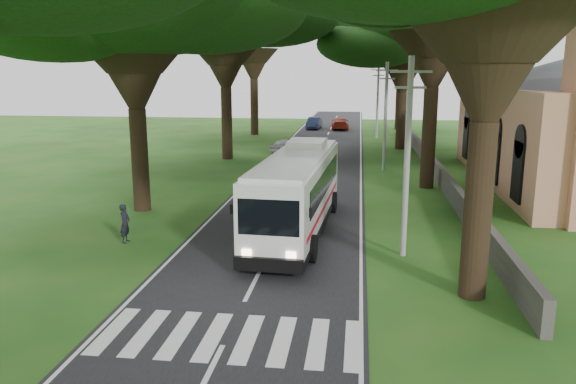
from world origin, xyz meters
name	(u,v)px	position (x,y,z in m)	size (l,w,h in m)	color
ground	(241,309)	(0.00, 0.00, 0.00)	(140.00, 140.00, 0.00)	#1A4D16
road	(310,171)	(0.00, 25.00, 0.01)	(8.00, 120.00, 0.04)	black
crosswalk	(227,338)	(0.00, -2.00, 0.00)	(8.00, 3.00, 0.01)	silver
property_wall	(435,168)	(9.00, 24.00, 0.60)	(0.35, 50.00, 1.20)	#383533
pole_near	(407,155)	(5.50, 6.00, 4.18)	(1.60, 0.24, 8.00)	gray
pole_mid	(386,115)	(5.50, 26.00, 4.18)	(1.60, 0.24, 8.00)	gray
pole_far	(378,100)	(5.50, 46.00, 4.18)	(1.60, 0.24, 8.00)	gray
tree_l_midb	(224,10)	(-7.50, 30.00, 12.15)	(15.44, 15.44, 15.53)	black
tree_l_far	(253,19)	(-8.50, 48.00, 12.91)	(14.60, 14.60, 16.15)	black
tree_r_midb	(405,33)	(7.50, 38.00, 10.76)	(14.52, 14.52, 13.94)	black
tree_r_far	(402,31)	(8.50, 56.00, 11.96)	(12.68, 12.68, 14.87)	black
coach_bus	(297,191)	(0.80, 8.91, 1.96)	(3.43, 12.48, 3.64)	white
distant_car_a	(285,146)	(-3.00, 33.66, 0.68)	(1.55, 3.84, 1.31)	#A6A5AA
distant_car_b	(314,123)	(-2.11, 55.06, 0.75)	(1.53, 4.39, 1.45)	navy
distant_car_c	(340,123)	(1.17, 54.91, 0.77)	(2.09, 5.13, 1.49)	maroon
pedestrian	(125,223)	(-6.52, 6.29, 0.86)	(0.63, 0.41, 1.73)	black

